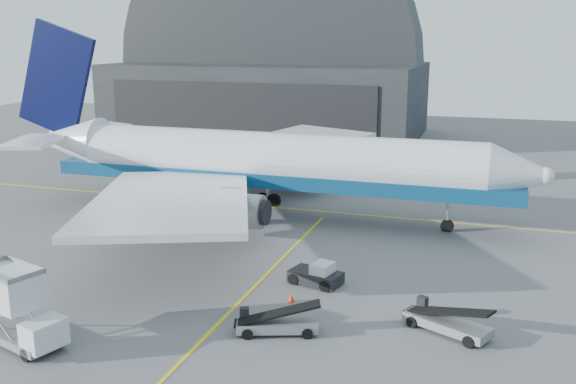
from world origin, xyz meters
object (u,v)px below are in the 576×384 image
(catering_truck, at_px, (16,308))
(belt_loader_a, at_px, (276,323))
(pushback_tug, at_px, (317,275))
(belt_loader_b, at_px, (446,322))
(airliner, at_px, (255,161))

(catering_truck, distance_m, belt_loader_a, 14.36)
(pushback_tug, distance_m, belt_loader_b, 10.21)
(airliner, distance_m, catering_truck, 28.98)
(airliner, relative_size, belt_loader_a, 10.44)
(pushback_tug, bearing_deg, belt_loader_b, -13.84)
(belt_loader_a, bearing_deg, airliner, 94.31)
(airliner, relative_size, pushback_tug, 13.49)
(pushback_tug, relative_size, belt_loader_a, 0.77)
(airliner, bearing_deg, pushback_tug, -55.93)
(catering_truck, height_order, pushback_tug, catering_truck)
(belt_loader_b, bearing_deg, catering_truck, -133.40)
(belt_loader_a, bearing_deg, catering_truck, -176.32)
(belt_loader_a, height_order, belt_loader_b, belt_loader_b)
(airliner, distance_m, belt_loader_a, 25.59)
(catering_truck, relative_size, pushback_tug, 1.63)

